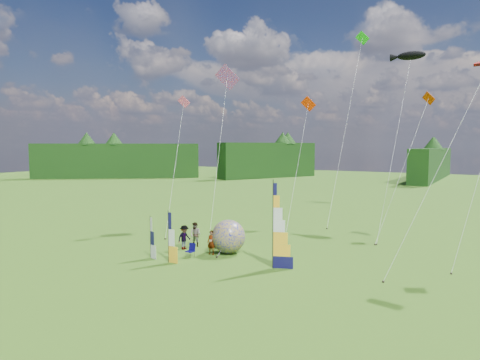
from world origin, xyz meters
The scene contains 18 objects.
ground centered at (0.00, 0.00, 0.00)m, with size 220.00×220.00×0.00m, color #487818.
treeline_ring centered at (0.00, 0.00, 4.00)m, with size 210.00×210.00×8.00m, color black, non-canonical shape.
feather_banner_main centered at (1.70, 3.58, 2.73)m, with size 1.46×0.10×5.45m, color #121041, non-canonical shape.
side_banner_left centered at (-4.83, 1.12, 1.70)m, with size 0.95×0.10×3.39m, color yellow, non-canonical shape.
side_banner_far centered at (-6.67, 1.35, 1.42)m, with size 0.86×0.10×2.85m, color white, non-canonical shape.
bol_inflatable centered at (-2.77, 5.27, 1.22)m, with size 2.45×2.45×2.45m, color #000B96.
spectator_a centered at (-3.61, 4.33, 0.87)m, with size 0.64×0.42×1.74m, color #66594C.
spectator_b centered at (-6.06, 5.65, 0.94)m, with size 0.92×0.45×1.89m, color #66594C.
spectator_c centered at (-6.22, 4.50, 0.92)m, with size 1.19×0.44×1.84m, color #66594C.
spectator_d centered at (-4.25, 7.02, 0.84)m, with size 0.99×0.40×1.68m, color #66594C.
camp_chair centered at (-4.43, 2.91, 0.49)m, with size 0.57×0.57×0.98m, color #060441, non-canonical shape.
kite_whale centered at (5.65, 20.18, 9.28)m, with size 3.35×16.38×18.57m, color black, non-canonical shape.
kite_rainbow_delta centered at (-8.72, 12.85, 8.45)m, with size 7.45×11.94×16.91m, color red, non-canonical shape.
kite_parafoil centered at (10.73, 7.54, 7.33)m, with size 8.09×9.95×14.66m, color red, non-canonical shape.
small_kite_red centered at (-2.10, 15.95, 6.61)m, with size 3.86×10.38×13.23m, color #EF3000, non-canonical shape.
small_kite_orange centered at (6.80, 17.96, 6.61)m, with size 4.43×11.22×13.21m, color #EE3E00, non-canonical shape.
small_kite_pink centered at (-10.86, 9.03, 6.48)m, with size 4.18×7.33×12.95m, color #CA4667, non-canonical shape.
small_kite_green centered at (0.21, 22.69, 10.44)m, with size 2.61×12.54×20.88m, color #12C910, non-canonical shape.
Camera 1 is at (13.91, -20.28, 7.77)m, focal length 32.00 mm.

